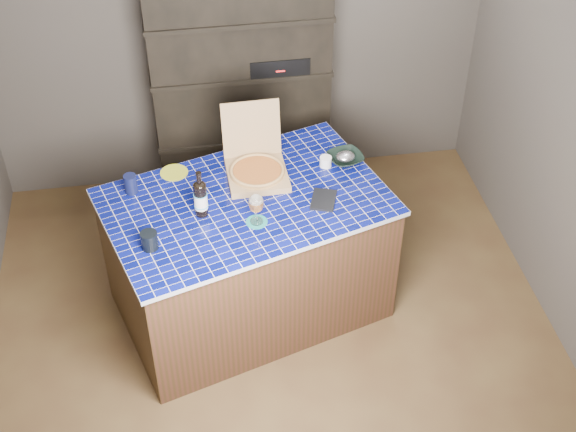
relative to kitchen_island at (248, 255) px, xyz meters
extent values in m
plane|color=brown|center=(0.11, -0.30, -0.44)|extent=(3.50, 3.50, 0.00)
plane|color=#443E3B|center=(0.11, 1.45, 0.81)|extent=(3.50, 0.00, 3.50)
cube|color=black|center=(0.11, 1.23, 0.46)|extent=(1.20, 0.40, 1.80)
cube|color=black|center=(0.36, 1.18, 0.68)|extent=(0.40, 0.32, 0.12)
cube|color=#4C291D|center=(0.00, 0.00, -0.02)|extent=(1.78, 1.39, 0.85)
cube|color=#040A47|center=(0.00, 0.00, 0.42)|extent=(1.83, 1.44, 0.03)
cube|color=#A38154|center=(0.09, 0.20, 0.46)|extent=(0.36, 0.36, 0.04)
cube|color=#A38154|center=(0.09, 0.41, 0.65)|extent=(0.35, 0.09, 0.35)
cylinder|color=#AB7F47|center=(0.09, 0.20, 0.48)|extent=(0.33, 0.33, 0.01)
cylinder|color=maroon|center=(0.09, 0.20, 0.49)|extent=(0.29, 0.29, 0.01)
torus|color=#AB7F47|center=(0.09, 0.20, 0.50)|extent=(0.33, 0.33, 0.02)
cylinder|color=black|center=(-0.26, -0.08, 0.54)|extent=(0.07, 0.07, 0.21)
ellipsoid|color=black|center=(-0.26, -0.08, 0.64)|extent=(0.07, 0.07, 0.04)
cylinder|color=black|center=(-0.26, -0.08, 0.69)|extent=(0.03, 0.03, 0.08)
cylinder|color=white|center=(-0.26, -0.08, 0.53)|extent=(0.08, 0.08, 0.09)
cylinder|color=#3A98C6|center=(-0.26, -0.08, 0.50)|extent=(0.08, 0.08, 0.01)
cylinder|color=#3A98C6|center=(-0.26, -0.08, 0.58)|extent=(0.08, 0.08, 0.01)
cylinder|color=#17776F|center=(0.04, -0.20, 0.44)|extent=(0.12, 0.12, 0.01)
cylinder|color=white|center=(0.04, -0.20, 0.45)|extent=(0.07, 0.07, 0.01)
cylinder|color=white|center=(0.04, -0.20, 0.49)|extent=(0.01, 0.01, 0.08)
ellipsoid|color=white|center=(0.04, -0.20, 0.58)|extent=(0.08, 0.08, 0.11)
cylinder|color=#AF631C|center=(0.04, -0.20, 0.57)|extent=(0.07, 0.07, 0.05)
cylinder|color=white|center=(0.04, -0.20, 0.60)|extent=(0.07, 0.07, 0.02)
cylinder|color=black|center=(-0.56, -0.32, 0.49)|extent=(0.09, 0.09, 0.10)
cube|color=black|center=(0.44, -0.08, 0.45)|extent=(0.19, 0.22, 0.01)
imported|color=black|center=(0.65, 0.27, 0.46)|extent=(0.26, 0.26, 0.05)
ellipsoid|color=silver|center=(0.65, 0.27, 0.48)|extent=(0.12, 0.10, 0.06)
cylinder|color=white|center=(0.52, 0.25, 0.47)|extent=(0.07, 0.07, 0.06)
cylinder|color=black|center=(-0.65, 0.18, 0.50)|extent=(0.08, 0.08, 0.12)
cylinder|color=gold|center=(-0.40, 0.33, 0.44)|extent=(0.17, 0.17, 0.01)
camera|label=1|loc=(-0.33, -3.57, 3.38)|focal=50.00mm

